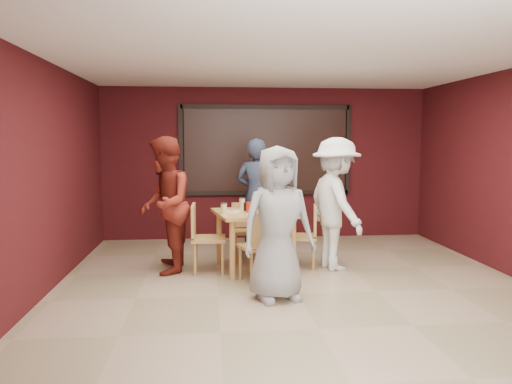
{
  "coord_description": "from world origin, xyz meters",
  "views": [
    {
      "loc": [
        -1.05,
        -5.75,
        1.84
      ],
      "look_at": [
        -0.4,
        1.17,
        1.11
      ],
      "focal_mm": 35.0,
      "sensor_mm": 36.0,
      "label": 1
    }
  ],
  "objects": [
    {
      "name": "dining_table",
      "position": [
        -0.42,
        1.17,
        0.73
      ],
      "size": [
        1.24,
        1.24,
        0.99
      ],
      "color": "tan",
      "rests_on": "floor"
    },
    {
      "name": "diner_left",
      "position": [
        -1.67,
        1.17,
        0.95
      ],
      "size": [
        0.72,
        0.93,
        1.89
      ],
      "primitive_type": "imported",
      "rotation": [
        0.0,
        0.0,
        -1.56
      ],
      "color": "maroon",
      "rests_on": "floor"
    },
    {
      "name": "diner_front",
      "position": [
        -0.28,
        -0.16,
        0.89
      ],
      "size": [
        0.99,
        0.77,
        1.78
      ],
      "primitive_type": "imported",
      "rotation": [
        0.0,
        0.0,
        0.26
      ],
      "color": "gray",
      "rests_on": "floor"
    },
    {
      "name": "chair_back",
      "position": [
        -0.49,
        1.94,
        0.48
      ],
      "size": [
        0.42,
        0.42,
        0.85
      ],
      "color": "tan",
      "rests_on": "floor"
    },
    {
      "name": "diner_right",
      "position": [
        0.73,
        1.13,
        0.94
      ],
      "size": [
        0.97,
        1.35,
        1.88
      ],
      "primitive_type": "imported",
      "rotation": [
        0.0,
        0.0,
        1.82
      ],
      "color": "white",
      "rests_on": "floor"
    },
    {
      "name": "chair_front",
      "position": [
        -0.4,
        0.47,
        0.54
      ],
      "size": [
        0.58,
        0.58,
        0.95
      ],
      "color": "tan",
      "rests_on": "floor"
    },
    {
      "name": "window_blinds",
      "position": [
        0.0,
        3.45,
        1.65
      ],
      "size": [
        3.0,
        0.02,
        1.5
      ],
      "primitive_type": "cube",
      "color": "black"
    },
    {
      "name": "chair_right",
      "position": [
        0.34,
        1.23,
        0.51
      ],
      "size": [
        0.51,
        0.51,
        0.91
      ],
      "color": "tan",
      "rests_on": "floor"
    },
    {
      "name": "floor",
      "position": [
        0.0,
        0.0,
        0.0
      ],
      "size": [
        7.0,
        7.0,
        0.0
      ],
      "primitive_type": "plane",
      "color": "tan",
      "rests_on": "ground"
    },
    {
      "name": "diner_back",
      "position": [
        -0.29,
        2.26,
        0.93
      ],
      "size": [
        0.8,
        0.67,
        1.87
      ],
      "primitive_type": "imported",
      "rotation": [
        0.0,
        0.0,
        2.76
      ],
      "color": "#293249",
      "rests_on": "floor"
    },
    {
      "name": "chair_left",
      "position": [
        -1.15,
        1.1,
        0.54
      ],
      "size": [
        0.47,
        0.47,
        0.96
      ],
      "color": "tan",
      "rests_on": "floor"
    }
  ]
}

